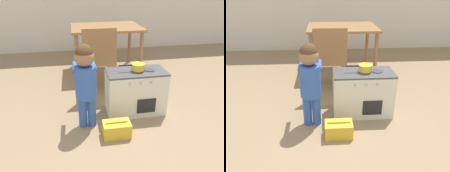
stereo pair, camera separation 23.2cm
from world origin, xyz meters
TOP-DOWN VIEW (x-y plane):
  - ground_plane at (0.00, 0.00)m, footprint 16.00×16.00m
  - play_kitchen at (0.30, 0.89)m, footprint 0.66×0.35m
  - toy_pot at (0.32, 0.89)m, footprint 0.28×0.15m
  - child_figure at (-0.26, 0.70)m, footprint 0.23×0.36m
  - toy_basket at (0.01, 0.47)m, footprint 0.27×0.16m
  - dining_table at (0.18, 2.25)m, footprint 1.10×0.84m
  - dining_chair_near at (-0.04, 1.44)m, footprint 0.42×0.42m

SIDE VIEW (x-z plane):
  - ground_plane at x=0.00m, z-range 0.00..0.00m
  - toy_basket at x=0.01m, z-range -0.01..0.16m
  - play_kitchen at x=0.30m, z-range 0.00..0.51m
  - dining_chair_near at x=-0.04m, z-range 0.04..0.93m
  - child_figure at x=-0.26m, z-range 0.11..0.99m
  - toy_pot at x=0.32m, z-range 0.52..0.60m
  - dining_table at x=0.18m, z-range 0.27..1.02m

